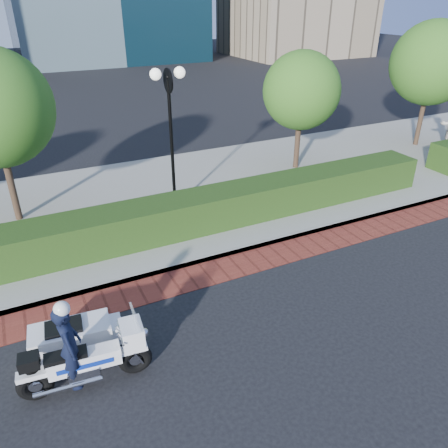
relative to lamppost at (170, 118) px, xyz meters
name	(u,v)px	position (x,y,z in m)	size (l,w,h in m)	color
ground	(218,314)	(-1.00, -5.20, -2.96)	(120.00, 120.00, 0.00)	black
brick_strip	(191,278)	(-1.00, -3.70, -2.95)	(60.00, 1.00, 0.01)	maroon
sidewalk	(138,205)	(-1.00, 0.80, -2.88)	(60.00, 8.00, 0.15)	gray
hedge_main	(161,219)	(-1.00, -1.60, -2.31)	(18.00, 1.20, 1.00)	black
lamppost	(170,118)	(0.00, 0.00, 0.00)	(1.02, 0.70, 4.21)	black
tree_c	(302,91)	(5.50, 1.30, 0.09)	(2.80, 2.80, 4.30)	#332319
tree_d	(432,63)	(12.00, 1.30, 0.65)	(3.40, 3.40, 5.16)	#332319
police_motorcycle	(77,346)	(-3.93, -5.57, -2.32)	(2.30, 1.72, 1.86)	black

